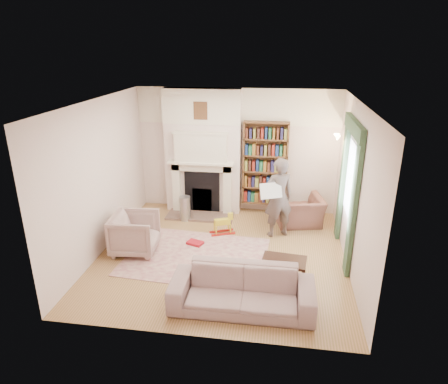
% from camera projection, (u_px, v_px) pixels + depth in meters
% --- Properties ---
extents(floor, '(4.50, 4.50, 0.00)m').
position_uv_depth(floor, '(222.00, 254.00, 7.45)').
color(floor, olive).
rests_on(floor, ground).
extents(ceiling, '(4.50, 4.50, 0.00)m').
position_uv_depth(ceiling, '(222.00, 102.00, 6.47)').
color(ceiling, white).
rests_on(ceiling, wall_back).
extents(wall_back, '(4.50, 0.00, 4.50)m').
position_uv_depth(wall_back, '(237.00, 151.00, 9.04)').
color(wall_back, '#F3DED2').
rests_on(wall_back, floor).
extents(wall_front, '(4.50, 0.00, 4.50)m').
position_uv_depth(wall_front, '(194.00, 244.00, 4.88)').
color(wall_front, '#F3DED2').
rests_on(wall_front, floor).
extents(wall_left, '(0.00, 4.50, 4.50)m').
position_uv_depth(wall_left, '(100.00, 178.00, 7.27)').
color(wall_left, '#F3DED2').
rests_on(wall_left, floor).
extents(wall_right, '(0.00, 4.50, 4.50)m').
position_uv_depth(wall_right, '(355.00, 190.00, 6.65)').
color(wall_right, '#F3DED2').
rests_on(wall_right, floor).
extents(fireplace, '(1.70, 0.58, 2.80)m').
position_uv_depth(fireplace, '(203.00, 153.00, 8.97)').
color(fireplace, '#F3DED2').
rests_on(fireplace, floor).
extents(bookcase, '(1.00, 0.24, 1.85)m').
position_uv_depth(bookcase, '(265.00, 163.00, 8.91)').
color(bookcase, brown).
rests_on(bookcase, floor).
extents(window, '(0.02, 0.90, 1.30)m').
position_uv_depth(window, '(351.00, 180.00, 7.00)').
color(window, silver).
rests_on(window, wall_right).
extents(curtain_left, '(0.07, 0.32, 2.40)m').
position_uv_depth(curtain_left, '(353.00, 208.00, 6.45)').
color(curtain_left, '#304B31').
rests_on(curtain_left, floor).
extents(curtain_right, '(0.07, 0.32, 2.40)m').
position_uv_depth(curtain_right, '(342.00, 180.00, 7.74)').
color(curtain_right, '#304B31').
rests_on(curtain_right, floor).
extents(pelmet, '(0.09, 1.70, 0.24)m').
position_uv_depth(pelmet, '(354.00, 127.00, 6.68)').
color(pelmet, '#304B31').
rests_on(pelmet, wall_right).
extents(wall_sconce, '(0.20, 0.24, 0.24)m').
position_uv_depth(wall_sconce, '(335.00, 140.00, 7.89)').
color(wall_sconce, gold).
rests_on(wall_sconce, wall_right).
extents(rug, '(2.65, 2.12, 0.01)m').
position_uv_depth(rug, '(196.00, 256.00, 7.37)').
color(rug, beige).
rests_on(rug, floor).
extents(armchair_reading, '(1.13, 1.03, 0.63)m').
position_uv_depth(armchair_reading, '(299.00, 211.00, 8.58)').
color(armchair_reading, brown).
rests_on(armchair_reading, floor).
extents(armchair_left, '(0.89, 0.87, 0.75)m').
position_uv_depth(armchair_left, '(135.00, 233.00, 7.43)').
color(armchair_left, '#B4A995').
rests_on(armchair_left, floor).
extents(sofa, '(2.11, 0.84, 0.62)m').
position_uv_depth(sofa, '(242.00, 290.00, 5.85)').
color(sofa, '#9E9183').
rests_on(sofa, floor).
extents(man_reading, '(0.71, 0.61, 1.64)m').
position_uv_depth(man_reading, '(278.00, 198.00, 7.91)').
color(man_reading, '#4F433F').
rests_on(man_reading, floor).
extents(newspaper, '(0.45, 0.30, 0.30)m').
position_uv_depth(newspaper, '(271.00, 191.00, 7.67)').
color(newspaper, silver).
rests_on(newspaper, man_reading).
extents(coffee_table, '(0.75, 0.53, 0.45)m').
position_uv_depth(coffee_table, '(283.00, 272.00, 6.46)').
color(coffee_table, black).
rests_on(coffee_table, floor).
extents(paraffin_heater, '(0.29, 0.29, 0.55)m').
position_uv_depth(paraffin_heater, '(185.00, 208.00, 8.81)').
color(paraffin_heater, '#9C9FA3').
rests_on(paraffin_heater, floor).
extents(rocking_horse, '(0.55, 0.39, 0.45)m').
position_uv_depth(rocking_horse, '(222.00, 224.00, 8.17)').
color(rocking_horse, gold).
rests_on(rocking_horse, rug).
extents(board_game, '(0.42, 0.42, 0.03)m').
position_uv_depth(board_game, '(200.00, 266.00, 7.00)').
color(board_game, '#EEE454').
rests_on(board_game, rug).
extents(game_box_lid, '(0.35, 0.29, 0.05)m').
position_uv_depth(game_box_lid, '(195.00, 243.00, 7.80)').
color(game_box_lid, maroon).
rests_on(game_box_lid, rug).
extents(comic_annuals, '(0.54, 0.45, 0.02)m').
position_uv_depth(comic_annuals, '(231.00, 265.00, 7.06)').
color(comic_annuals, red).
rests_on(comic_annuals, rug).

